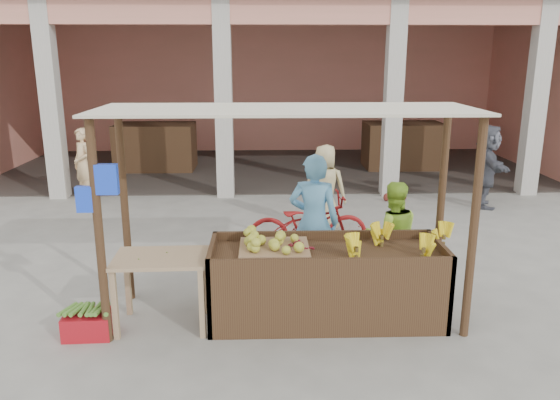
{
  "coord_description": "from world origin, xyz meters",
  "views": [
    {
      "loc": [
        -0.2,
        -5.69,
        2.93
      ],
      "look_at": [
        0.02,
        1.2,
        1.09
      ],
      "focal_mm": 35.0,
      "sensor_mm": 36.0,
      "label": 1
    }
  ],
  "objects_px": {
    "fruit_stall": "(326,285)",
    "vendor_green": "(392,234)",
    "vendor_blue": "(314,217)",
    "red_crate": "(89,324)",
    "side_table": "(162,268)",
    "motorcycle": "(308,224)"
  },
  "relations": [
    {
      "from": "fruit_stall",
      "to": "vendor_green",
      "type": "relative_size",
      "value": 1.73
    },
    {
      "from": "vendor_green",
      "to": "vendor_blue",
      "type": "bearing_deg",
      "value": -6.34
    },
    {
      "from": "fruit_stall",
      "to": "vendor_green",
      "type": "distance_m",
      "value": 1.25
    },
    {
      "from": "red_crate",
      "to": "vendor_blue",
      "type": "distance_m",
      "value": 2.91
    },
    {
      "from": "fruit_stall",
      "to": "side_table",
      "type": "height_order",
      "value": "side_table"
    },
    {
      "from": "fruit_stall",
      "to": "red_crate",
      "type": "height_order",
      "value": "fruit_stall"
    },
    {
      "from": "red_crate",
      "to": "motorcycle",
      "type": "height_order",
      "value": "motorcycle"
    },
    {
      "from": "side_table",
      "to": "red_crate",
      "type": "bearing_deg",
      "value": -166.26
    },
    {
      "from": "side_table",
      "to": "motorcycle",
      "type": "xyz_separation_m",
      "value": [
        1.77,
        2.16,
        -0.18
      ]
    },
    {
      "from": "red_crate",
      "to": "vendor_blue",
      "type": "relative_size",
      "value": 0.27
    },
    {
      "from": "vendor_blue",
      "to": "motorcycle",
      "type": "height_order",
      "value": "vendor_blue"
    },
    {
      "from": "vendor_green",
      "to": "motorcycle",
      "type": "bearing_deg",
      "value": -52.25
    },
    {
      "from": "red_crate",
      "to": "vendor_blue",
      "type": "bearing_deg",
      "value": 23.91
    },
    {
      "from": "motorcycle",
      "to": "side_table",
      "type": "bearing_deg",
      "value": 135.91
    },
    {
      "from": "side_table",
      "to": "vendor_green",
      "type": "bearing_deg",
      "value": 16.66
    },
    {
      "from": "red_crate",
      "to": "motorcycle",
      "type": "distance_m",
      "value": 3.49
    },
    {
      "from": "motorcycle",
      "to": "red_crate",
      "type": "bearing_deg",
      "value": 128.25
    },
    {
      "from": "vendor_green",
      "to": "side_table",
      "type": "bearing_deg",
      "value": 18.84
    },
    {
      "from": "fruit_stall",
      "to": "vendor_green",
      "type": "height_order",
      "value": "vendor_green"
    },
    {
      "from": "side_table",
      "to": "red_crate",
      "type": "xyz_separation_m",
      "value": [
        -0.77,
        -0.21,
        -0.55
      ]
    },
    {
      "from": "fruit_stall",
      "to": "vendor_green",
      "type": "xyz_separation_m",
      "value": [
        0.91,
        0.77,
        0.35
      ]
    },
    {
      "from": "red_crate",
      "to": "motorcycle",
      "type": "xyz_separation_m",
      "value": [
        2.54,
        2.37,
        0.36
      ]
    }
  ]
}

